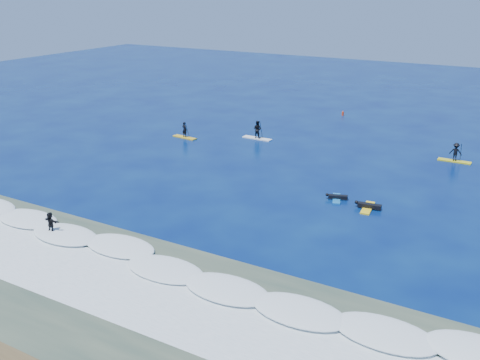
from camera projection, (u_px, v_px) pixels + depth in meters
The scene contains 11 objects.
ground at pixel (243, 204), 38.20m from camera, with size 160.00×160.00×0.00m, color #04134E.
shallow_water at pixel (106, 297), 26.77m from camera, with size 90.00×13.00×0.01m, color #324437.
breaking_wave at pixel (156, 263), 30.04m from camera, with size 40.00×6.00×0.30m, color white.
whitewater at pixel (120, 288), 27.59m from camera, with size 34.00×5.00×0.02m, color silver.
sup_paddler_left at pixel (185, 132), 54.37m from camera, with size 2.79×0.99×1.91m.
sup_paddler_center at pixel (257, 131), 53.96m from camera, with size 3.12×0.88×2.17m.
sup_paddler_right at pixel (455, 153), 46.99m from camera, with size 2.82×0.73×1.97m.
prone_paddler_near at pixel (368, 206), 37.30m from camera, with size 1.88×2.41×0.49m.
prone_paddler_far at pixel (337, 197), 38.91m from camera, with size 1.59×2.10×0.43m.
wave_surfer at pixel (51, 224), 33.13m from camera, with size 1.93×0.53×1.40m.
marker_buoy at pixel (343, 113), 63.79m from camera, with size 0.26×0.26×0.63m.
Camera 1 is at (17.27, -30.76, 14.74)m, focal length 40.00 mm.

